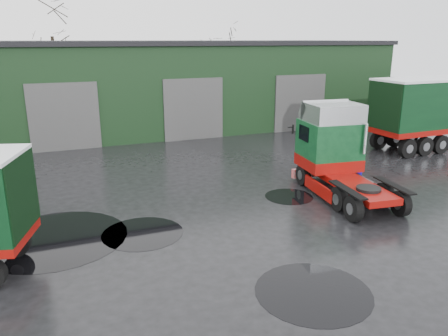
% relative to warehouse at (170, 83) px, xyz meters
% --- Properties ---
extents(ground, '(100.00, 100.00, 0.00)m').
position_rel_warehouse_xyz_m(ground, '(-2.00, -20.00, -3.16)').
color(ground, black).
extents(warehouse, '(32.40, 12.40, 6.30)m').
position_rel_warehouse_xyz_m(warehouse, '(0.00, 0.00, 0.00)').
color(warehouse, black).
rests_on(warehouse, ground).
extents(hero_tractor, '(3.27, 6.40, 3.82)m').
position_rel_warehouse_xyz_m(hero_tractor, '(2.50, -19.16, -1.24)').
color(hero_tractor, '#0D3D1D').
rests_on(hero_tractor, ground).
extents(wash_bucket, '(0.41, 0.41, 0.31)m').
position_rel_warehouse_xyz_m(wash_bucket, '(4.82, -16.96, -3.00)').
color(wash_bucket, '#100694').
rests_on(wash_bucket, ground).
extents(tree_back_a, '(4.40, 4.40, 9.50)m').
position_rel_warehouse_xyz_m(tree_back_a, '(-8.00, 10.00, 1.59)').
color(tree_back_a, black).
rests_on(tree_back_a, ground).
extents(tree_back_b, '(4.40, 4.40, 7.50)m').
position_rel_warehouse_xyz_m(tree_back_b, '(8.00, 10.00, 0.59)').
color(tree_back_b, black).
rests_on(tree_back_b, ground).
extents(puddle_0, '(3.10, 3.10, 0.01)m').
position_rel_warehouse_xyz_m(puddle_0, '(-2.65, -24.71, -3.15)').
color(puddle_0, black).
rests_on(puddle_0, ground).
extents(puddle_1, '(2.03, 2.03, 0.01)m').
position_rel_warehouse_xyz_m(puddle_1, '(0.38, -18.06, -3.15)').
color(puddle_1, black).
rests_on(puddle_1, ground).
extents(puddle_2, '(4.76, 4.76, 0.01)m').
position_rel_warehouse_xyz_m(puddle_2, '(-8.94, -18.76, -3.15)').
color(puddle_2, black).
rests_on(puddle_2, ground).
extents(puddle_4, '(2.80, 2.80, 0.01)m').
position_rel_warehouse_xyz_m(puddle_4, '(-6.13, -19.42, -3.15)').
color(puddle_4, black).
rests_on(puddle_4, ground).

